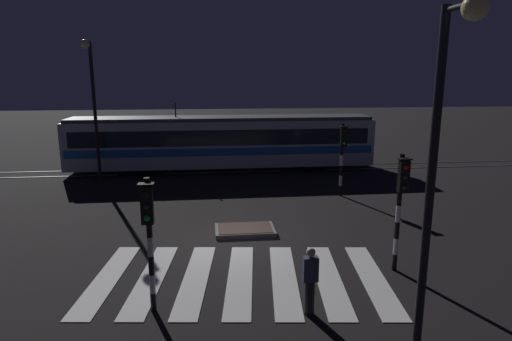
% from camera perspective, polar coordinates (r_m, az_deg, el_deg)
% --- Properties ---
extents(ground_plane, '(120.00, 120.00, 0.00)m').
position_cam_1_polar(ground_plane, '(15.42, -2.96, -9.17)').
color(ground_plane, black).
extents(rail_near, '(80.00, 0.12, 0.03)m').
position_cam_1_polar(rail_near, '(25.82, -4.47, -0.26)').
color(rail_near, '#59595E').
rests_on(rail_near, ground).
extents(rail_far, '(80.00, 0.12, 0.03)m').
position_cam_1_polar(rail_far, '(27.22, -4.59, 0.40)').
color(rail_far, '#59595E').
rests_on(rail_far, ground).
extents(crosswalk_zebra, '(8.72, 5.44, 0.02)m').
position_cam_1_polar(crosswalk_zebra, '(12.76, -2.11, -13.93)').
color(crosswalk_zebra, silver).
rests_on(crosswalk_zebra, ground).
extents(traffic_island, '(2.18, 1.34, 0.18)m').
position_cam_1_polar(traffic_island, '(16.16, -1.46, -7.79)').
color(traffic_island, slate).
rests_on(traffic_island, ground).
extents(traffic_light_corner_far_right, '(0.36, 0.42, 3.46)m').
position_cam_1_polar(traffic_light_corner_far_right, '(20.75, 11.26, 2.78)').
color(traffic_light_corner_far_right, black).
rests_on(traffic_light_corner_far_right, ground).
extents(traffic_light_kerb_mid_left, '(0.36, 0.42, 3.36)m').
position_cam_1_polar(traffic_light_kerb_mid_left, '(10.52, -13.88, -7.11)').
color(traffic_light_kerb_mid_left, black).
rests_on(traffic_light_kerb_mid_left, ground).
extents(traffic_light_corner_near_right, '(0.36, 0.42, 3.51)m').
position_cam_1_polar(traffic_light_corner_near_right, '(13.04, 18.44, -3.16)').
color(traffic_light_corner_near_right, black).
rests_on(traffic_light_corner_near_right, ground).
extents(street_lamp_near_kerb, '(0.44, 1.21, 6.98)m').
position_cam_1_polar(street_lamp_near_kerb, '(9.01, 23.12, 3.56)').
color(street_lamp_near_kerb, black).
rests_on(street_lamp_near_kerb, ground).
extents(street_lamp_trackside_left, '(0.44, 1.21, 7.37)m').
position_cam_1_polar(street_lamp_trackside_left, '(24.33, -20.63, 9.26)').
color(street_lamp_trackside_left, black).
rests_on(street_lamp_trackside_left, ground).
extents(tram, '(18.15, 2.58, 4.15)m').
position_cam_1_polar(tram, '(26.20, -4.43, 3.79)').
color(tram, silver).
rests_on(tram, ground).
extents(pedestrian_waiting_at_kerb, '(0.36, 0.24, 1.71)m').
position_cam_1_polar(pedestrian_waiting_at_kerb, '(10.77, 7.09, -14.14)').
color(pedestrian_waiting_at_kerb, black).
rests_on(pedestrian_waiting_at_kerb, ground).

